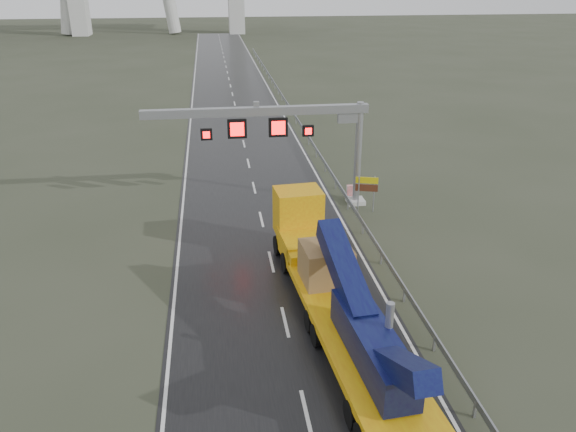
{
  "coord_description": "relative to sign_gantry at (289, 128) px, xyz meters",
  "views": [
    {
      "loc": [
        -2.87,
        -17.92,
        15.07
      ],
      "look_at": [
        0.83,
        9.07,
        3.2
      ],
      "focal_mm": 35.0,
      "sensor_mm": 36.0,
      "label": 1
    }
  ],
  "objects": [
    {
      "name": "exit_sign_pair",
      "position": [
        5.05,
        -1.69,
        -3.81
      ],
      "size": [
        1.46,
        0.48,
        2.58
      ],
      "rotation": [
        0.0,
        0.0,
        -0.28
      ],
      "color": "gray",
      "rests_on": "ground"
    },
    {
      "name": "ground",
      "position": [
        -2.1,
        -17.99,
        -5.61
      ],
      "size": [
        400.0,
        400.0,
        0.0
      ],
      "primitive_type": "plane",
      "color": "#323827",
      "rests_on": "ground"
    },
    {
      "name": "striped_barrier",
      "position": [
        4.65,
        0.81,
        -5.09
      ],
      "size": [
        0.64,
        0.37,
        1.05
      ],
      "primitive_type": "cube",
      "rotation": [
        0.0,
        0.0,
        -0.06
      ],
      "color": "red",
      "rests_on": "ground"
    },
    {
      "name": "road",
      "position": [
        -2.1,
        22.01,
        -5.6
      ],
      "size": [
        11.0,
        200.0,
        0.02
      ],
      "primitive_type": "cube",
      "color": "black",
      "rests_on": "ground"
    },
    {
      "name": "guardrail",
      "position": [
        4.0,
        12.01,
        -4.91
      ],
      "size": [
        0.2,
        140.0,
        1.4
      ],
      "primitive_type": null,
      "color": "gray",
      "rests_on": "ground"
    },
    {
      "name": "heavy_haul_truck",
      "position": [
        0.18,
        -13.78,
        -3.82
      ],
      "size": [
        4.42,
        19.84,
        4.62
      ],
      "rotation": [
        0.0,
        0.0,
        0.08
      ],
      "color": "#C6790B",
      "rests_on": "ground"
    },
    {
      "name": "sign_gantry",
      "position": [
        0.0,
        0.0,
        0.0
      ],
      "size": [
        14.9,
        1.2,
        7.42
      ],
      "color": "silver",
      "rests_on": "ground"
    }
  ]
}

